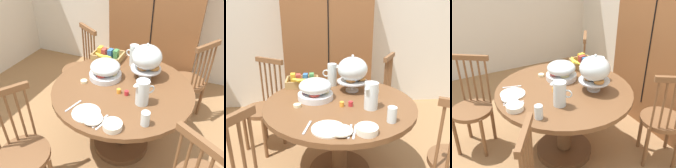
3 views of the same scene
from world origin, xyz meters
The scene contains 21 objects.
ground_plane centered at (0.00, 0.00, 0.00)m, with size 10.00×10.00×0.00m, color #997047.
wooden_armoire centered at (-0.16, 1.50, 0.98)m, with size 1.18×0.60×1.96m.
dining_table centered at (-0.13, 0.18, 0.54)m, with size 1.24×1.24×0.74m.
windsor_chair_near_window centered at (0.39, 0.94, 0.45)m, with size 0.46×0.46×0.97m.
windsor_chair_by_cabinet centered at (-0.88, 0.71, 0.45)m, with size 0.46×0.46×0.97m.
windsor_chair_facing_door centered at (-0.65, -0.57, 0.45)m, with size 0.46×0.46×0.97m.
pastry_stand_with_dome centered at (0.01, 0.41, 0.94)m, with size 0.28×0.28×0.34m.
fruit_platter_covered centered at (-0.33, 0.26, 0.83)m, with size 0.30×0.30×0.18m.
orange_juice_pitcher centered at (0.10, 0.02, 0.84)m, with size 0.15×0.15×0.21m.
milk_pitcher centered at (-0.16, 0.59, 0.84)m, with size 0.17×0.09×0.22m.
cereal_basket centered at (-0.46, 0.60, 0.79)m, with size 0.32×0.30×0.12m.
china_plate_large centered at (-0.25, -0.26, 0.75)m, with size 0.22×0.22×0.01m, color white.
china_plate_small centered at (-0.17, -0.31, 0.76)m, with size 0.15×0.15×0.01m, color white.
cereal_bowl centered at (-0.01, -0.32, 0.76)m, with size 0.14×0.14×0.04m, color white.
drinking_glass centered at (0.19, -0.20, 0.80)m, with size 0.06×0.06×0.11m, color silver.
butter_dish centered at (-0.47, 0.11, 0.75)m, with size 0.06×0.06×0.02m, color beige.
jam_jar_strawberry centered at (-0.05, 0.08, 0.76)m, with size 0.04×0.04×0.04m, color #B7282D.
jam_jar_apricot centered at (-0.12, 0.08, 0.76)m, with size 0.04×0.04×0.04m, color orange.
table_knife centered at (-0.11, -0.30, 0.74)m, with size 0.17×0.01×0.01m, color silver.
dinner_fork centered at (-0.08, -0.31, 0.74)m, with size 0.17×0.01×0.01m, color silver.
soup_spoon centered at (-0.38, -0.22, 0.74)m, with size 0.17×0.01×0.01m, color silver.
Camera 1 is at (0.44, -1.39, 1.89)m, focal length 36.87 mm.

